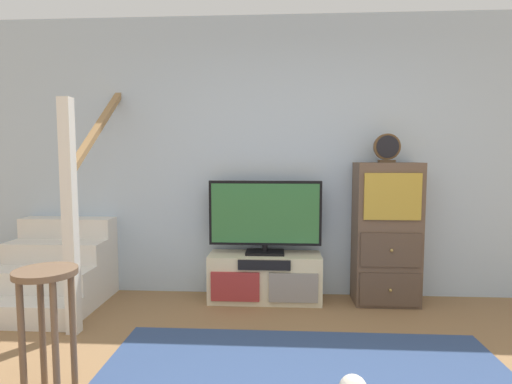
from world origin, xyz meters
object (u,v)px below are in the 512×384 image
Objects in this scene: desk_clock at (387,148)px; bar_stool_near at (47,303)px; media_console at (265,277)px; side_cabinet at (386,234)px; television at (265,215)px.

desk_clock is 2.92m from bar_stool_near.
side_cabinet reaches higher than media_console.
media_console is 0.80× the size of side_cabinet.
television is 4.05× the size of desk_clock.
desk_clock reaches higher than bar_stool_near.
desk_clock is (-0.02, -0.01, 0.79)m from side_cabinet.
television is 2.02m from bar_stool_near.
media_console is at bearing 53.79° from bar_stool_near.
desk_clock reaches higher than television.
side_cabinet is at bearing 37.40° from desk_clock.
desk_clock is at bearing -142.60° from side_cabinet.
television is 1.27m from desk_clock.
television reaches higher than bar_stool_near.
side_cabinet is 1.78× the size of bar_stool_near.
media_console is 1.20m from side_cabinet.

